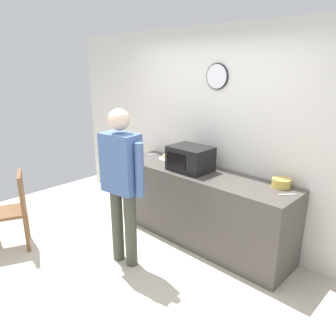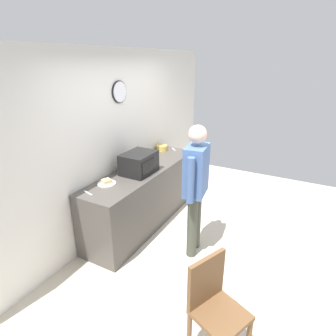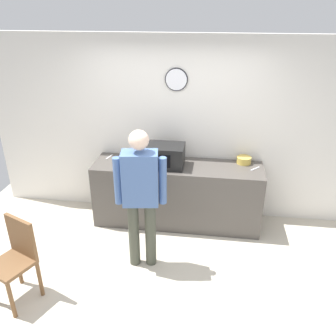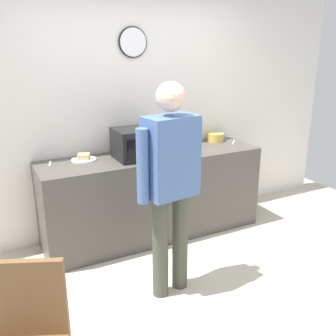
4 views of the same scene
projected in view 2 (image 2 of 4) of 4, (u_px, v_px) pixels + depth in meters
The scene contains 10 objects.
ground_plane at pixel (215, 247), 3.91m from camera, with size 6.00×6.00×0.00m, color beige.
back_wall at pixel (118, 142), 4.14m from camera, with size 5.40×0.13×2.60m.
kitchen_counter at pixel (145, 196), 4.36m from camera, with size 2.34×0.62×0.91m, color #4C4742.
microwave at pixel (139, 163), 3.99m from camera, with size 0.50×0.39×0.30m.
sandwich_plate at pixel (107, 183), 3.68m from camera, with size 0.24×0.24×0.07m.
salad_bowl at pixel (162, 148), 5.01m from camera, with size 0.20×0.20×0.09m, color gold.
fork_utensil at pixel (174, 149), 5.07m from camera, with size 0.17×0.02×0.01m, color silver.
spoon_utensil at pixel (88, 193), 3.43m from camera, with size 0.17×0.02×0.01m, color silver.
person_standing at pixel (196, 182), 3.47m from camera, with size 0.58×0.30×1.74m.
wooden_chair at pixel (214, 304), 2.36m from camera, with size 0.53×0.53×0.94m.
Camera 2 is at (-3.16, -0.96, 2.45)m, focal length 29.93 mm.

